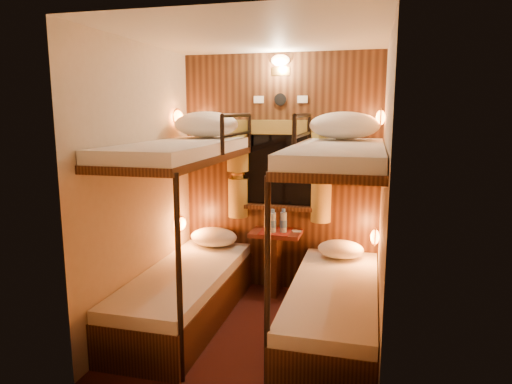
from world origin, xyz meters
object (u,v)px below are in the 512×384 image
(bunk_right, at_px, (334,272))
(bunk_left, at_px, (185,259))
(bottle_right, at_px, (283,222))
(bottle_left, at_px, (273,223))
(table, at_px, (276,254))

(bunk_right, bearing_deg, bunk_left, 180.00)
(bunk_left, bearing_deg, bottle_right, 45.94)
(bunk_left, bearing_deg, bottle_left, 49.28)
(bunk_right, xyz_separation_m, bottle_right, (-0.57, 0.75, 0.20))
(bunk_right, relative_size, bottle_left, 8.02)
(bunk_left, relative_size, table, 2.90)
(bottle_left, bearing_deg, bunk_left, -130.72)
(table, bearing_deg, bottle_right, -18.73)
(bunk_left, xyz_separation_m, bunk_right, (1.30, 0.00, 0.00))
(table, height_order, bottle_left, bottle_left)
(bunk_right, bearing_deg, bottle_right, 126.93)
(table, distance_m, bottle_left, 0.34)
(bunk_right, bearing_deg, table, 129.67)
(bottle_right, bearing_deg, bunk_left, -134.06)
(table, relative_size, bottle_right, 2.72)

